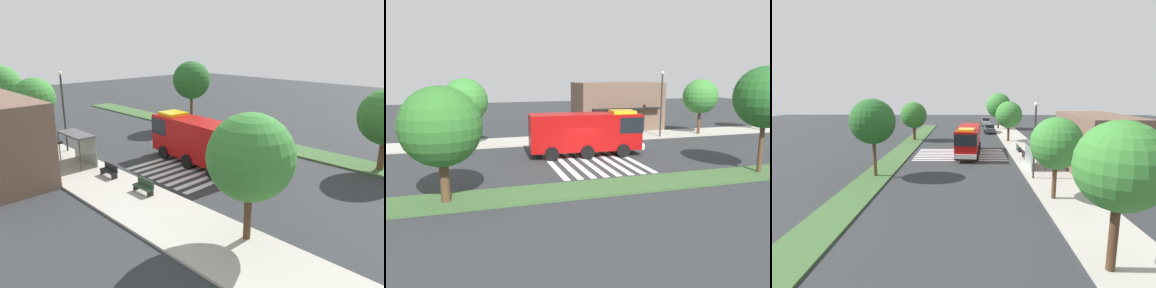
# 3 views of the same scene
# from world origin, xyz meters

# --- Properties ---
(ground_plane) EXTENTS (120.00, 120.00, 0.00)m
(ground_plane) POSITION_xyz_m (0.00, 0.00, 0.00)
(ground_plane) COLOR #2D3033
(sidewalk) EXTENTS (60.00, 4.56, 0.14)m
(sidewalk) POSITION_xyz_m (0.00, 8.50, 0.07)
(sidewalk) COLOR #ADA89E
(sidewalk) RESTS_ON ground_plane
(median_strip) EXTENTS (60.00, 3.00, 0.14)m
(median_strip) POSITION_xyz_m (0.00, -7.72, 0.07)
(median_strip) COLOR #3D6033
(median_strip) RESTS_ON ground_plane
(crosswalk) EXTENTS (6.75, 11.19, 0.01)m
(crosswalk) POSITION_xyz_m (0.51, 0.00, 0.01)
(crosswalk) COLOR silver
(crosswalk) RESTS_ON ground_plane
(fire_truck) EXTENTS (9.50, 3.35, 3.72)m
(fire_truck) POSITION_xyz_m (0.97, 0.95, 2.05)
(fire_truck) COLOR #A50C0C
(fire_truck) RESTS_ON ground_plane
(bus_stop_shelter) EXTENTS (3.50, 1.40, 2.46)m
(bus_stop_shelter) POSITION_xyz_m (7.04, 7.49, 1.89)
(bus_stop_shelter) COLOR #4C4C51
(bus_stop_shelter) RESTS_ON sidewalk
(bench_near_shelter) EXTENTS (1.60, 0.50, 0.90)m
(bench_near_shelter) POSITION_xyz_m (3.04, 7.51, 0.59)
(bench_near_shelter) COLOR black
(bench_near_shelter) RESTS_ON sidewalk
(bench_west_of_shelter) EXTENTS (1.60, 0.50, 0.90)m
(bench_west_of_shelter) POSITION_xyz_m (-0.97, 7.51, 0.59)
(bench_west_of_shelter) COLOR #2D472D
(bench_west_of_shelter) RESTS_ON sidewalk
(street_lamp) EXTENTS (0.36, 0.36, 6.83)m
(street_lamp) POSITION_xyz_m (10.92, 6.82, 4.12)
(street_lamp) COLOR #2D2D30
(street_lamp) RESTS_ON sidewalk
(storefront_building) EXTENTS (10.16, 5.88, 5.69)m
(storefront_building) POSITION_xyz_m (8.65, 13.31, 2.84)
(storefront_building) COLOR brown
(storefront_building) RESTS_ON ground_plane
(sidewalk_tree_west) EXTENTS (4.11, 4.11, 6.19)m
(sidewalk_tree_west) POSITION_xyz_m (-8.77, 7.22, 4.26)
(sidewalk_tree_west) COLOR #47301E
(sidewalk_tree_west) RESTS_ON sidewalk
(sidewalk_tree_east) EXTENTS (3.76, 3.76, 6.01)m
(sidewalk_tree_east) POSITION_xyz_m (15.90, 7.22, 4.25)
(sidewalk_tree_east) COLOR #513823
(sidewalk_tree_east) RESTS_ON sidewalk
(sidewalk_tree_far_east) EXTENTS (3.85, 3.85, 6.68)m
(sidewalk_tree_far_east) POSITION_xyz_m (24.66, 7.22, 4.86)
(sidewalk_tree_far_east) COLOR #47301E
(sidewalk_tree_far_east) RESTS_ON sidewalk
(median_tree_far_west) EXTENTS (4.13, 4.13, 6.03)m
(median_tree_far_west) POSITION_xyz_m (-9.84, -7.72, 4.08)
(median_tree_far_west) COLOR #513823
(median_tree_far_west) RESTS_ON median_strip
(median_tree_west) EXTENTS (4.10, 4.10, 7.12)m
(median_tree_west) POSITION_xyz_m (10.31, -7.72, 5.20)
(median_tree_west) COLOR #513823
(median_tree_west) RESTS_ON median_strip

